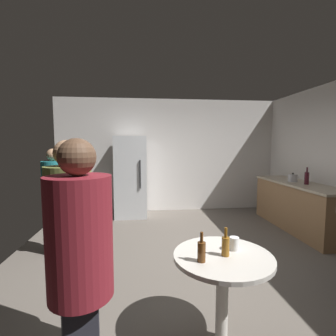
{
  "coord_description": "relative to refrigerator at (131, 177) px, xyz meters",
  "views": [
    {
      "loc": [
        -0.69,
        -3.35,
        1.62
      ],
      "look_at": [
        -0.3,
        0.22,
        1.28
      ],
      "focal_mm": 26.4,
      "sensor_mm": 36.0,
      "label": 1
    }
  ],
  "objects": [
    {
      "name": "person_in_olive_shirt",
      "position": [
        -0.31,
        -3.67,
        0.07
      ],
      "size": [
        0.44,
        0.44,
        1.65
      ],
      "rotation": [
        0.0,
        0.0,
        0.37
      ],
      "color": "#2D2D38",
      "rests_on": "ground_plane"
    },
    {
      "name": "person_in_maroon_shirt",
      "position": [
        -0.1,
        -4.26,
        0.07
      ],
      "size": [
        0.39,
        0.39,
        1.65
      ],
      "rotation": [
        0.0,
        0.0,
        0.16
      ],
      "color": "#2D2D38",
      "rests_on": "ground_plane"
    },
    {
      "name": "foreground_table",
      "position": [
        0.88,
        -3.7,
        -0.27
      ],
      "size": [
        0.8,
        0.8,
        0.73
      ],
      "color": "beige",
      "rests_on": "ground_plane"
    },
    {
      "name": "wall_back",
      "position": [
        0.92,
        0.43,
        0.45
      ],
      "size": [
        5.32,
        0.06,
        2.7
      ],
      "primitive_type": "cube",
      "color": "silver",
      "rests_on": "ground_plane"
    },
    {
      "name": "beer_bottle_amber",
      "position": [
        0.89,
        -3.72,
        -0.08
      ],
      "size": [
        0.06,
        0.06,
        0.23
      ],
      "color": "#8C5919",
      "rests_on": "foreground_table"
    },
    {
      "name": "kettle",
      "position": [
        3.15,
        -1.11,
        0.07
      ],
      "size": [
        0.24,
        0.17,
        0.18
      ],
      "color": "#B2B2B7",
      "rests_on": "kitchen_counter"
    },
    {
      "name": "ground_plane",
      "position": [
        0.92,
        -2.2,
        -0.95
      ],
      "size": [
        5.2,
        5.2,
        0.1
      ],
      "primitive_type": "cube",
      "color": "#5B544C"
    },
    {
      "name": "person_in_teal_shirt",
      "position": [
        -1.04,
        -1.81,
        0.01
      ],
      "size": [
        0.43,
        0.43,
        1.56
      ],
      "rotation": [
        0.0,
        0.0,
        -1.23
      ],
      "color": "#2D2D38",
      "rests_on": "ground_plane"
    },
    {
      "name": "beer_bottle_brown",
      "position": [
        0.68,
        -3.8,
        -0.08
      ],
      "size": [
        0.06,
        0.06,
        0.23
      ],
      "color": "#593314",
      "rests_on": "foreground_table"
    },
    {
      "name": "wine_bottle_on_counter",
      "position": [
        3.2,
        -1.44,
        0.12
      ],
      "size": [
        0.08,
        0.08,
        0.31
      ],
      "color": "#3F141E",
      "rests_on": "kitchen_counter"
    },
    {
      "name": "kitchen_counter",
      "position": [
        3.2,
        -1.25,
        -0.45
      ],
      "size": [
        0.64,
        2.17,
        0.9
      ],
      "color": "olive",
      "rests_on": "ground_plane"
    },
    {
      "name": "refrigerator",
      "position": [
        0.0,
        0.0,
        0.0
      ],
      "size": [
        0.7,
        0.68,
        1.8
      ],
      "color": "silver",
      "rests_on": "ground_plane"
    },
    {
      "name": "plastic_cup_white",
      "position": [
        1.0,
        -3.63,
        -0.11
      ],
      "size": [
        0.08,
        0.08,
        0.11
      ],
      "primitive_type": "cylinder",
      "color": "white",
      "rests_on": "foreground_table"
    }
  ]
}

